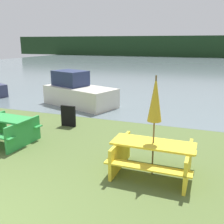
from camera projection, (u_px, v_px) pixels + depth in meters
name	position (u px, v px, depth m)	size (l,w,h in m)	color
water	(182.00, 66.00, 32.70)	(60.00, 50.00, 0.00)	slate
far_treeline	(194.00, 46.00, 50.26)	(80.00, 1.60, 4.00)	#193319
picnic_table_yellow	(153.00, 155.00, 5.90)	(1.84, 1.39, 0.75)	yellow
picnic_table_green	(5.00, 127.00, 7.75)	(1.73, 1.47, 0.79)	green
umbrella_gold	(155.00, 100.00, 5.57)	(0.31, 0.31, 2.25)	brown
boat	(78.00, 93.00, 12.38)	(3.84, 2.65, 1.59)	beige
signboard	(68.00, 116.00, 9.28)	(0.55, 0.08, 0.75)	black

